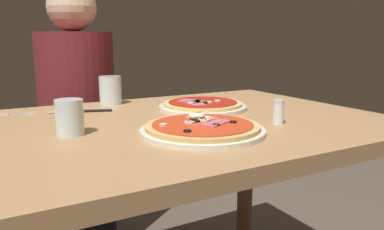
{
  "coord_description": "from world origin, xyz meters",
  "views": [
    {
      "loc": [
        -0.51,
        -0.96,
        0.95
      ],
      "look_at": [
        -0.03,
        -0.08,
        0.75
      ],
      "focal_mm": 35.76,
      "sensor_mm": 36.0,
      "label": 1
    }
  ],
  "objects_px": {
    "knife": "(85,111)",
    "dining_table": "(186,156)",
    "water_glass_far": "(111,92)",
    "pizza_across_left": "(203,105)",
    "pizza_foreground": "(202,128)",
    "water_glass_near": "(70,120)",
    "fork": "(5,114)",
    "diner_person": "(79,130)",
    "salt_shaker": "(278,112)"
  },
  "relations": [
    {
      "from": "knife",
      "to": "dining_table",
      "type": "bearing_deg",
      "value": -48.48
    },
    {
      "from": "water_glass_far",
      "to": "pizza_across_left",
      "type": "bearing_deg",
      "value": -45.31
    },
    {
      "from": "pizza_foreground",
      "to": "water_glass_near",
      "type": "relative_size",
      "value": 3.55
    },
    {
      "from": "fork",
      "to": "knife",
      "type": "bearing_deg",
      "value": -16.35
    },
    {
      "from": "pizza_foreground",
      "to": "dining_table",
      "type": "bearing_deg",
      "value": 75.8
    },
    {
      "from": "water_glass_far",
      "to": "diner_person",
      "type": "height_order",
      "value": "diner_person"
    },
    {
      "from": "pizza_foreground",
      "to": "fork",
      "type": "height_order",
      "value": "pizza_foreground"
    },
    {
      "from": "salt_shaker",
      "to": "water_glass_near",
      "type": "bearing_deg",
      "value": 163.89
    },
    {
      "from": "dining_table",
      "to": "pizza_foreground",
      "type": "bearing_deg",
      "value": -104.2
    },
    {
      "from": "pizza_across_left",
      "to": "fork",
      "type": "relative_size",
      "value": 1.86
    },
    {
      "from": "pizza_foreground",
      "to": "diner_person",
      "type": "xyz_separation_m",
      "value": [
        -0.11,
        0.86,
        -0.17
      ]
    },
    {
      "from": "water_glass_near",
      "to": "dining_table",
      "type": "bearing_deg",
      "value": 3.99
    },
    {
      "from": "pizza_across_left",
      "to": "water_glass_far",
      "type": "xyz_separation_m",
      "value": [
        -0.24,
        0.24,
        0.03
      ]
    },
    {
      "from": "salt_shaker",
      "to": "pizza_foreground",
      "type": "bearing_deg",
      "value": 177.75
    },
    {
      "from": "water_glass_far",
      "to": "water_glass_near",
      "type": "bearing_deg",
      "value": -120.17
    },
    {
      "from": "fork",
      "to": "knife",
      "type": "distance_m",
      "value": 0.24
    },
    {
      "from": "fork",
      "to": "salt_shaker",
      "type": "xyz_separation_m",
      "value": [
        0.65,
        -0.5,
        0.03
      ]
    },
    {
      "from": "pizza_foreground",
      "to": "fork",
      "type": "distance_m",
      "value": 0.64
    },
    {
      "from": "pizza_foreground",
      "to": "knife",
      "type": "relative_size",
      "value": 1.63
    },
    {
      "from": "dining_table",
      "to": "water_glass_near",
      "type": "distance_m",
      "value": 0.36
    },
    {
      "from": "knife",
      "to": "diner_person",
      "type": "distance_m",
      "value": 0.48
    },
    {
      "from": "dining_table",
      "to": "pizza_foreground",
      "type": "height_order",
      "value": "pizza_foreground"
    },
    {
      "from": "dining_table",
      "to": "pizza_across_left",
      "type": "bearing_deg",
      "value": 42.79
    },
    {
      "from": "water_glass_near",
      "to": "knife",
      "type": "distance_m",
      "value": 0.3
    },
    {
      "from": "water_glass_near",
      "to": "diner_person",
      "type": "xyz_separation_m",
      "value": [
        0.18,
        0.72,
        -0.2
      ]
    },
    {
      "from": "dining_table",
      "to": "knife",
      "type": "relative_size",
      "value": 6.0
    },
    {
      "from": "knife",
      "to": "pizza_across_left",
      "type": "bearing_deg",
      "value": -21.15
    },
    {
      "from": "water_glass_near",
      "to": "knife",
      "type": "relative_size",
      "value": 0.46
    },
    {
      "from": "diner_person",
      "to": "knife",
      "type": "bearing_deg",
      "value": 80.54
    },
    {
      "from": "knife",
      "to": "diner_person",
      "type": "relative_size",
      "value": 0.16
    },
    {
      "from": "dining_table",
      "to": "salt_shaker",
      "type": "relative_size",
      "value": 17.05
    },
    {
      "from": "knife",
      "to": "water_glass_far",
      "type": "bearing_deg",
      "value": 41.27
    },
    {
      "from": "dining_table",
      "to": "salt_shaker",
      "type": "xyz_separation_m",
      "value": [
        0.2,
        -0.18,
        0.14
      ]
    },
    {
      "from": "water_glass_far",
      "to": "knife",
      "type": "xyz_separation_m",
      "value": [
        -0.12,
        -0.1,
        -0.04
      ]
    },
    {
      "from": "pizza_foreground",
      "to": "salt_shaker",
      "type": "bearing_deg",
      "value": -2.25
    },
    {
      "from": "fork",
      "to": "salt_shaker",
      "type": "distance_m",
      "value": 0.82
    },
    {
      "from": "water_glass_near",
      "to": "water_glass_far",
      "type": "relative_size",
      "value": 0.87
    },
    {
      "from": "water_glass_far",
      "to": "salt_shaker",
      "type": "distance_m",
      "value": 0.61
    },
    {
      "from": "pizza_foreground",
      "to": "water_glass_far",
      "type": "xyz_separation_m",
      "value": [
        -0.07,
        0.52,
        0.03
      ]
    },
    {
      "from": "fork",
      "to": "water_glass_near",
      "type": "bearing_deg",
      "value": -70.55
    },
    {
      "from": "pizza_across_left",
      "to": "diner_person",
      "type": "distance_m",
      "value": 0.67
    },
    {
      "from": "salt_shaker",
      "to": "knife",
      "type": "bearing_deg",
      "value": 134.37
    },
    {
      "from": "fork",
      "to": "salt_shaker",
      "type": "bearing_deg",
      "value": -37.5
    },
    {
      "from": "pizza_foreground",
      "to": "fork",
      "type": "relative_size",
      "value": 1.98
    },
    {
      "from": "pizza_across_left",
      "to": "knife",
      "type": "xyz_separation_m",
      "value": [
        -0.35,
        0.14,
        -0.01
      ]
    },
    {
      "from": "water_glass_far",
      "to": "salt_shaker",
      "type": "height_order",
      "value": "water_glass_far"
    },
    {
      "from": "dining_table",
      "to": "water_glass_near",
      "type": "relative_size",
      "value": 13.06
    },
    {
      "from": "water_glass_far",
      "to": "fork",
      "type": "distance_m",
      "value": 0.35
    },
    {
      "from": "dining_table",
      "to": "pizza_foreground",
      "type": "xyz_separation_m",
      "value": [
        -0.04,
        -0.17,
        0.12
      ]
    },
    {
      "from": "pizza_foreground",
      "to": "salt_shaker",
      "type": "relative_size",
      "value": 4.64
    }
  ]
}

